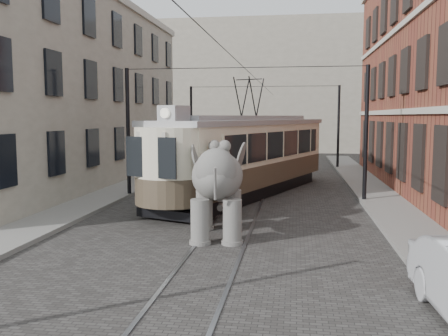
# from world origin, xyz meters

# --- Properties ---
(ground) EXTENTS (120.00, 120.00, 0.00)m
(ground) POSITION_xyz_m (0.00, 0.00, 0.00)
(ground) COLOR #3C3A37
(tram_rails) EXTENTS (1.54, 80.00, 0.02)m
(tram_rails) POSITION_xyz_m (0.00, 0.00, 0.01)
(tram_rails) COLOR slate
(tram_rails) RESTS_ON ground
(sidewalk_right) EXTENTS (2.00, 60.00, 0.15)m
(sidewalk_right) POSITION_xyz_m (6.00, 0.00, 0.07)
(sidewalk_right) COLOR slate
(sidewalk_right) RESTS_ON ground
(sidewalk_left) EXTENTS (2.00, 60.00, 0.15)m
(sidewalk_left) POSITION_xyz_m (-6.50, 0.00, 0.07)
(sidewalk_left) COLOR slate
(sidewalk_left) RESTS_ON ground
(stucco_building) EXTENTS (7.00, 24.00, 10.00)m
(stucco_building) POSITION_xyz_m (-11.00, 10.00, 5.00)
(stucco_building) COLOR gray
(stucco_building) RESTS_ON ground
(distant_block) EXTENTS (28.00, 10.00, 14.00)m
(distant_block) POSITION_xyz_m (0.00, 40.00, 7.00)
(distant_block) COLOR gray
(distant_block) RESTS_ON ground
(catenary) EXTENTS (11.00, 30.20, 6.00)m
(catenary) POSITION_xyz_m (-0.20, 5.00, 3.00)
(catenary) COLOR black
(catenary) RESTS_ON ground
(tram) EXTENTS (7.61, 14.18, 5.58)m
(tram) POSITION_xyz_m (-0.06, 7.28, 2.79)
(tram) COLOR beige
(tram) RESTS_ON ground
(elephant) EXTENTS (3.26, 5.18, 3.00)m
(elephant) POSITION_xyz_m (-0.25, -0.98, 1.50)
(elephant) COLOR #5F5C58
(elephant) RESTS_ON ground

